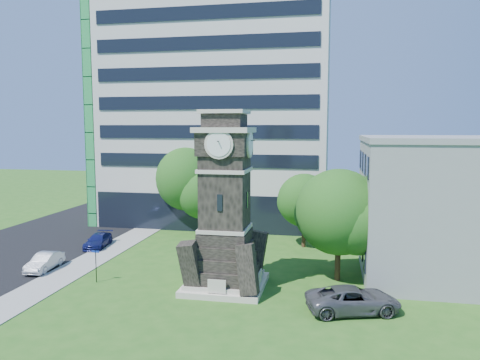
% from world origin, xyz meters
% --- Properties ---
extents(ground, '(160.00, 160.00, 0.00)m').
position_xyz_m(ground, '(0.00, 0.00, 0.00)').
color(ground, '#285C1A').
rests_on(ground, ground).
extents(sidewalk, '(3.00, 70.00, 0.06)m').
position_xyz_m(sidewalk, '(-9.50, 5.00, 0.03)').
color(sidewalk, gray).
rests_on(sidewalk, ground).
extents(clock_tower, '(5.40, 5.40, 12.22)m').
position_xyz_m(clock_tower, '(3.00, 2.00, 5.28)').
color(clock_tower, beige).
rests_on(clock_tower, ground).
extents(office_tall, '(26.20, 15.11, 28.60)m').
position_xyz_m(office_tall, '(-3.20, 25.84, 14.22)').
color(office_tall, silver).
rests_on(office_tall, ground).
extents(office_low, '(15.20, 12.20, 10.40)m').
position_xyz_m(office_low, '(19.97, 8.00, 5.21)').
color(office_low, gray).
rests_on(office_low, ground).
extents(car_street_mid, '(1.71, 4.08, 1.31)m').
position_xyz_m(car_street_mid, '(-11.72, 3.14, 0.66)').
color(car_street_mid, '#A4A6AC').
rests_on(car_street_mid, ground).
extents(car_street_north, '(2.25, 4.38, 1.22)m').
position_xyz_m(car_street_north, '(-11.06, 10.38, 0.61)').
color(car_street_north, '#131955').
rests_on(car_street_north, ground).
extents(car_east_lot, '(6.14, 4.11, 1.57)m').
position_xyz_m(car_east_lot, '(11.53, -0.78, 0.78)').
color(car_east_lot, '#515056').
rests_on(car_east_lot, ground).
extents(park_bench, '(1.90, 0.51, 0.98)m').
position_xyz_m(park_bench, '(1.98, 0.55, 0.52)').
color(park_bench, black).
rests_on(park_bench, ground).
extents(street_sign, '(0.58, 0.06, 2.40)m').
position_xyz_m(street_sign, '(-6.33, 1.24, 1.50)').
color(street_sign, black).
rests_on(street_sign, ground).
extents(tree_nw, '(7.65, 6.96, 9.05)m').
position_xyz_m(tree_nw, '(-4.99, 19.26, 5.35)').
color(tree_nw, '#332114').
rests_on(tree_nw, ground).
extents(tree_nc, '(6.10, 5.54, 7.01)m').
position_xyz_m(tree_nc, '(-3.02, 18.19, 4.07)').
color(tree_nc, '#332114').
rests_on(tree_nc, ground).
extents(tree_ne, '(5.42, 4.93, 6.85)m').
position_xyz_m(tree_ne, '(7.72, 14.18, 4.21)').
color(tree_ne, '#332114').
rests_on(tree_ne, ground).
extents(tree_east, '(6.83, 6.21, 8.15)m').
position_xyz_m(tree_east, '(10.74, 5.11, 4.84)').
color(tree_east, '#332114').
rests_on(tree_east, ground).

